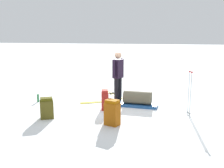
{
  "coord_description": "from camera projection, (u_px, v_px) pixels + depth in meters",
  "views": [
    {
      "loc": [
        8.42,
        1.46,
        2.38
      ],
      "look_at": [
        0.0,
        0.0,
        0.7
      ],
      "focal_mm": 43.93,
      "sensor_mm": 36.0,
      "label": 1
    }
  ],
  "objects": [
    {
      "name": "ski_pair_near",
      "position": [
        112.0,
        93.0,
        10.43
      ],
      "size": [
        1.58,
        1.11,
        0.05
      ],
      "color": "#AF9C21",
      "rests_on": "ground_plane"
    },
    {
      "name": "ski_poles_planted_near",
      "position": [
        190.0,
        91.0,
        7.7
      ],
      "size": [
        0.2,
        0.11,
        1.27
      ],
      "color": "#ABBDC1",
      "rests_on": "ground_plane"
    },
    {
      "name": "backpack_large_dark",
      "position": [
        105.0,
        100.0,
        8.31
      ],
      "size": [
        0.34,
        0.27,
        0.61
      ],
      "color": "maroon",
      "rests_on": "ground_plane"
    },
    {
      "name": "backpack_bright",
      "position": [
        112.0,
        113.0,
        6.95
      ],
      "size": [
        0.38,
        0.42,
        0.66
      ],
      "color": "#93490B",
      "rests_on": "ground_plane"
    },
    {
      "name": "thermos_bottle",
      "position": [
        38.0,
        98.0,
        9.26
      ],
      "size": [
        0.07,
        0.07,
        0.26
      ],
      "primitive_type": "cylinder",
      "color": "#236B37",
      "rests_on": "ground_plane"
    },
    {
      "name": "ground_plane",
      "position": [
        112.0,
        105.0,
        8.85
      ],
      "size": [
        80.0,
        80.0,
        0.0
      ],
      "primitive_type": "plane",
      "color": "white"
    },
    {
      "name": "gear_sled",
      "position": [
        138.0,
        100.0,
        8.67
      ],
      "size": [
        0.58,
        1.3,
        0.49
      ],
      "color": "#225394",
      "rests_on": "ground_plane"
    },
    {
      "name": "ski_pair_far",
      "position": [
        105.0,
        101.0,
        9.29
      ],
      "size": [
        0.93,
        1.6,
        0.05
      ],
      "color": "#B1A51D",
      "rests_on": "ground_plane"
    },
    {
      "name": "backpack_small_spare",
      "position": [
        47.0,
        108.0,
        7.48
      ],
      "size": [
        0.38,
        0.43,
        0.58
      ],
      "color": "#4F4716",
      "rests_on": "ground_plane"
    },
    {
      "name": "skier_standing",
      "position": [
        118.0,
        75.0,
        8.93
      ],
      "size": [
        0.53,
        0.34,
        1.7
      ],
      "color": "black",
      "rests_on": "ground_plane"
    }
  ]
}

